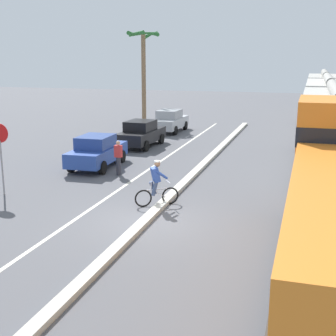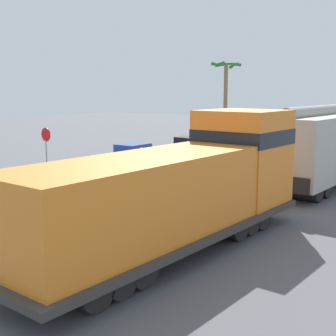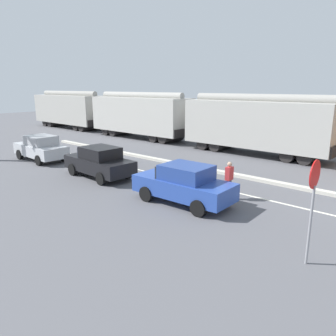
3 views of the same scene
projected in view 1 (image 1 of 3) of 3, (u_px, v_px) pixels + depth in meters
ground_plane at (147, 221)px, 15.81m from camera, size 120.00×120.00×0.00m
median_curb at (191, 176)px, 21.37m from camera, size 0.36×36.00×0.16m
lane_stripe at (142, 174)px, 22.07m from camera, size 0.14×36.00×0.01m
hopper_car_lead at (333, 129)px, 22.08m from camera, size 2.90×10.60×4.18m
hopper_car_middle at (327, 105)px, 32.87m from camera, size 2.90×10.60×4.18m
hopper_car_trailing at (324, 93)px, 43.66m from camera, size 2.90×10.60×4.18m
parked_car_blue at (97, 151)px, 23.28m from camera, size 1.95×4.26×1.62m
parked_car_black at (141, 134)px, 28.65m from camera, size 1.98×4.27×1.62m
parked_car_silver at (170, 121)px, 34.34m from camera, size 1.90×4.23×1.62m
cyclist at (156, 184)px, 17.23m from camera, size 1.42×1.05×1.71m
stop_sign at (0, 145)px, 18.37m from camera, size 0.76×0.08×2.88m
palm_tree_near at (144, 55)px, 38.17m from camera, size 2.76×2.79×7.60m
pedestrian_by_cars at (118, 157)px, 21.76m from camera, size 0.34×0.22×1.62m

